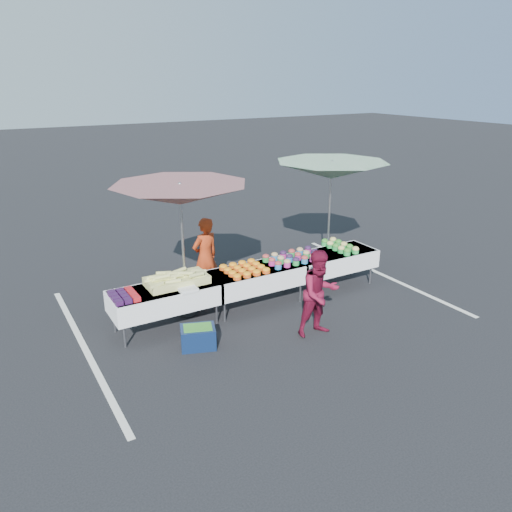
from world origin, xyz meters
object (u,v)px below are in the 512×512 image
table_right (332,260)px  umbrella_left (180,195)px  table_left (165,297)px  table_center (256,277)px  customer (320,293)px  storage_bin (198,337)px  umbrella_right (332,171)px  vendor (205,257)px

table_right → umbrella_left: 3.50m
table_left → table_center: same height
customer → storage_bin: 2.11m
customer → umbrella_right: umbrella_right is taller
table_left → umbrella_left: umbrella_left is taller
table_left → customer: (2.14, -1.50, 0.16)m
table_right → umbrella_right: umbrella_right is taller
table_left → umbrella_left: 1.76m
table_left → customer: size_ratio=1.25×
vendor → storage_bin: size_ratio=2.44×
customer → table_right: bearing=48.8°
umbrella_left → storage_bin: bearing=-104.4°
vendor → customer: (0.94, -2.44, -0.05)m
table_left → table_center: bearing=0.0°
table_right → table_center: bearing=180.0°
customer → storage_bin: size_ratio=2.29×
vendor → customer: vendor is taller
customer → umbrella_left: 2.89m
table_right → storage_bin: (-3.40, -0.88, -0.40)m
vendor → umbrella_right: bearing=164.7°
table_right → umbrella_left: (-3.07, 0.40, 1.63)m
table_center → customer: size_ratio=1.25×
vendor → umbrella_right: size_ratio=0.59×
customer → umbrella_left: (-1.61, 1.90, 1.47)m
table_center → storage_bin: size_ratio=2.86×
table_right → umbrella_right: (0.52, 0.80, 1.66)m
vendor → umbrella_right: 3.26m
table_left → customer: 2.62m
customer → umbrella_left: bearing=133.4°
table_left → customer: bearing=-34.9°
customer → umbrella_right: 3.38m
customer → storage_bin: customer is taller
vendor → umbrella_left: umbrella_left is taller
umbrella_right → table_right: bearing=-123.2°
table_center → umbrella_left: (-1.27, 0.40, 1.63)m
table_left → umbrella_left: (0.53, 0.40, 1.63)m
table_center → umbrella_right: 2.97m
table_center → customer: customer is taller
table_right → umbrella_left: size_ratio=0.70×
table_left → vendor: 1.54m
vendor → umbrella_right: umbrella_right is taller
customer → storage_bin: (-1.94, 0.62, -0.56)m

